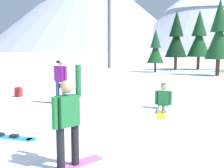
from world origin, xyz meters
TOP-DOWN VIEW (x-y plane):
  - ground_plane at (0.00, 0.00)m, footprint 800.00×800.00m
  - snowboarder_foreground at (2.66, -1.40)m, footprint 0.97×1.46m
  - snowboarder_midground at (-0.49, 3.98)m, footprint 1.62×0.53m
  - snowboarder_background at (3.59, 4.29)m, footprint 0.63×1.79m
  - loose_snowboard_far_spare at (0.33, -0.27)m, footprint 1.69×0.30m
  - backpack_red at (-3.28, 4.94)m, footprint 0.34×0.28m
  - pine_tree_slender at (5.92, 18.98)m, footprint 2.19×2.19m
  - pine_tree_twin at (4.15, 25.92)m, footprint 2.48×2.48m
  - pine_tree_leaning at (0.35, 20.88)m, footprint 1.61×1.61m
  - pine_tree_short at (1.89, 24.41)m, footprint 2.31×2.31m
  - ski_lift_tower at (-5.80, 24.96)m, footprint 3.30×0.36m
  - peak_central_summit at (-101.73, 242.48)m, footprint 193.93×193.93m
  - peak_east_ridge at (-0.84, 238.46)m, footprint 133.85×133.85m

SIDE VIEW (x-z plane):
  - ground_plane at x=0.00m, z-range 0.00..0.00m
  - loose_snowboard_far_spare at x=0.33m, z-range -0.02..0.07m
  - backpack_red at x=-3.28m, z-range -0.02..0.45m
  - snowboarder_background at x=3.59m, z-range -0.15..0.84m
  - snowboarder_foreground at x=2.66m, z-range -0.06..1.87m
  - snowboarder_midground at x=-0.49m, z-range 0.06..1.89m
  - pine_tree_leaning at x=0.35m, z-range 0.19..4.30m
  - pine_tree_short at x=1.89m, z-range 0.28..6.51m
  - pine_tree_twin at x=4.15m, z-range 0.29..6.66m
  - pine_tree_slender at x=5.92m, z-range 0.28..6.67m
  - ski_lift_tower at x=-5.80m, z-range 0.70..9.55m
  - peak_east_ridge at x=-0.84m, z-range 1.24..56.48m
  - peak_central_summit at x=-101.73m, z-range 1.80..81.99m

